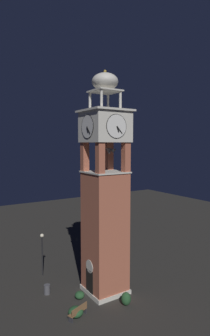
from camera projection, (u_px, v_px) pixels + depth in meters
ground at (105, 291)px, 24.56m from camera, size 80.00×80.00×0.00m
clock_tower at (105, 202)px, 23.90m from camera, size 3.63×3.63×18.65m
park_bench at (78, 312)px, 20.70m from camera, size 0.96×1.65×0.95m
lamp_post at (42, 247)px, 27.28m from camera, size 0.36×0.36×4.10m
trash_bin at (47, 289)px, 24.03m from camera, size 0.52×0.52×0.80m
shrub_near_entry at (76, 312)px, 20.86m from camera, size 1.12×1.12×0.74m
shrub_left_of_tower at (80, 295)px, 23.28m from camera, size 0.79×0.79×0.61m
shrub_behind_bench at (126, 299)px, 22.35m from camera, size 0.77×0.77×1.04m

